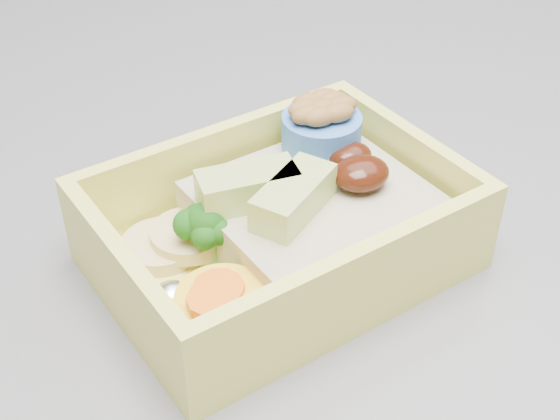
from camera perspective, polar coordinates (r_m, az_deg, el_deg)
name	(u,v)px	position (r m, az deg, el deg)	size (l,w,h in m)	color
bento_box	(287,222)	(0.40, 0.51, -0.85)	(0.20, 0.16, 0.07)	#E2DF5D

